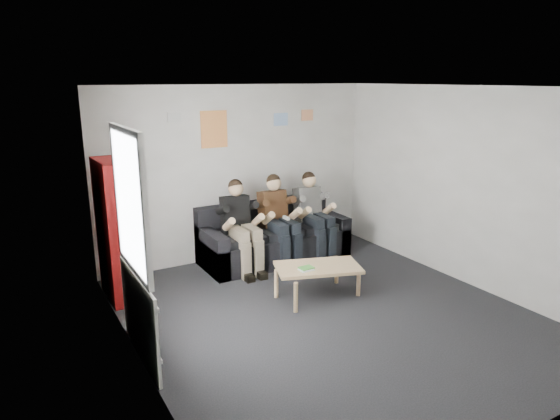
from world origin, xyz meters
The scene contains 14 objects.
room_shell centered at (0.00, 0.00, 1.35)m, with size 5.00×5.00×5.00m.
sofa centered at (0.37, 2.06, 0.32)m, with size 2.30×0.94×0.89m.
bookshelf centered at (-2.09, 1.82, 0.91)m, with size 0.27×0.82×1.82m.
coffee_table centered at (0.17, 0.52, 0.38)m, with size 1.08×0.59×0.43m.
game_cases centered at (-0.03, 0.48, 0.45)m, with size 0.20×0.16×0.03m.
person_left centered at (-0.28, 1.86, 0.68)m, with size 0.41×0.87×1.36m.
person_middle centered at (0.37, 1.86, 0.69)m, with size 0.41×0.89×1.37m.
person_right centered at (1.01, 1.86, 0.68)m, with size 0.40×0.86×1.35m.
radiator centered at (-2.15, 0.20, 0.35)m, with size 0.10×0.64×0.60m.
window centered at (-2.22, 0.20, 1.03)m, with size 0.05×1.30×2.36m.
poster_large centered at (-0.40, 2.49, 2.05)m, with size 0.42×0.01×0.55m, color #EEE054.
poster_blue centered at (0.75, 2.49, 2.15)m, with size 0.25×0.01×0.20m, color #469AF0.
poster_pink centered at (1.25, 2.49, 2.20)m, with size 0.22×0.01×0.18m, color #DC448A.
poster_sign centered at (-1.00, 2.49, 2.25)m, with size 0.20×0.01×0.14m, color silver.
Camera 1 is at (-3.27, -4.50, 2.79)m, focal length 32.00 mm.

